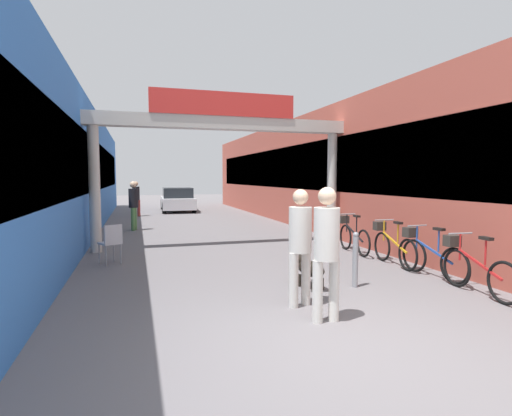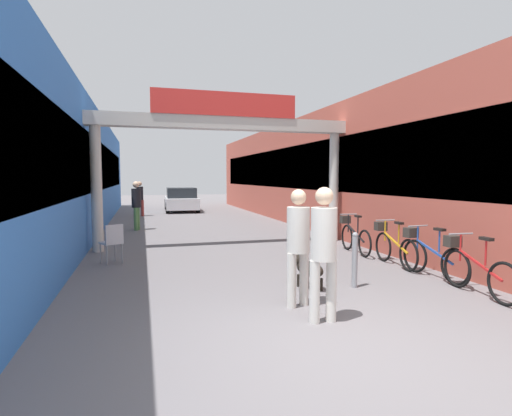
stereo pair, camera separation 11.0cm
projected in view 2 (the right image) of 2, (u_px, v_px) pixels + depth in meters
name	position (u px, v px, depth m)	size (l,w,h in m)	color
ground_plane	(343.00, 343.00, 4.66)	(80.00, 80.00, 0.00)	slate
storefront_left	(55.00, 172.00, 13.64)	(3.00, 26.00, 4.21)	blue
storefront_right	(326.00, 173.00, 16.43)	(3.00, 26.00, 4.21)	#B25142
arcade_sign_gateway	(225.00, 138.00, 11.00)	(7.40, 0.47, 4.22)	beige
pedestrian_with_dog	(298.00, 240.00, 5.90)	(0.43, 0.43, 1.75)	silver
pedestrian_companion	(324.00, 245.00, 5.24)	(0.38, 0.34, 1.80)	silver
pedestrian_carrying_crate	(136.00, 202.00, 14.47)	(0.42, 0.42, 1.78)	#4C7F47
pedestrian_elderly_walking	(140.00, 196.00, 19.64)	(0.40, 0.40, 1.71)	#99332D
dog_on_leash	(308.00, 268.00, 6.94)	(0.43, 0.78, 0.55)	black
bicycle_red_nearest	(474.00, 268.00, 6.57)	(0.46, 1.69, 0.98)	black
bicycle_blue_second	(430.00, 255.00, 7.69)	(0.46, 1.69, 0.98)	black
bicycle_orange_third	(393.00, 245.00, 8.74)	(0.46, 1.69, 0.98)	black
bicycle_black_farthest	(354.00, 236.00, 10.18)	(0.46, 1.69, 0.98)	black
bollard_post_metal	(355.00, 259.00, 6.96)	(0.10, 0.10, 0.98)	gray
cafe_chair_aluminium_nearer	(113.00, 240.00, 8.81)	(0.54, 0.54, 0.89)	gray
parked_car_white	(181.00, 200.00, 22.67)	(1.91, 4.06, 1.33)	silver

